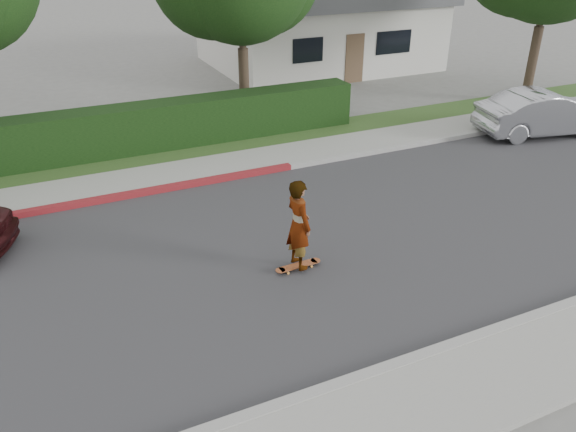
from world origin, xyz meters
name	(u,v)px	position (x,y,z in m)	size (l,w,h in m)	color
ground	(326,240)	(0.00, 0.00, 0.00)	(120.00, 120.00, 0.00)	slate
road	(326,240)	(0.00, 0.00, 0.01)	(60.00, 8.00, 0.01)	#2D2D30
curb_near	(444,349)	(0.00, -4.10, 0.07)	(60.00, 0.20, 0.15)	#9E9E99
sidewalk_near	(481,386)	(0.00, -5.00, 0.06)	(60.00, 1.60, 0.12)	gray
curb_far	(258,172)	(0.00, 4.10, 0.07)	(60.00, 0.20, 0.15)	#9E9E99
curb_red_section	(72,205)	(-5.00, 4.10, 0.08)	(12.00, 0.21, 0.15)	maroon
sidewalk_far	(246,162)	(0.00, 5.00, 0.06)	(60.00, 1.60, 0.12)	gray
planting_strip	(228,145)	(0.00, 6.60, 0.05)	(60.00, 1.60, 0.10)	#2D4C1E
hedge	(126,131)	(-3.00, 7.20, 0.75)	(15.00, 1.00, 1.50)	black
house	(317,21)	(8.00, 16.00, 2.10)	(10.60, 8.60, 4.30)	beige
skateboard	(298,266)	(-1.08, -0.81, 0.09)	(1.02, 0.24, 0.09)	#EA9840
skateboarder	(299,224)	(-1.08, -0.81, 1.05)	(0.69, 0.45, 1.89)	white
car_silver	(545,113)	(9.95, 3.28, 0.74)	(1.56, 4.48, 1.48)	#AEB0B6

